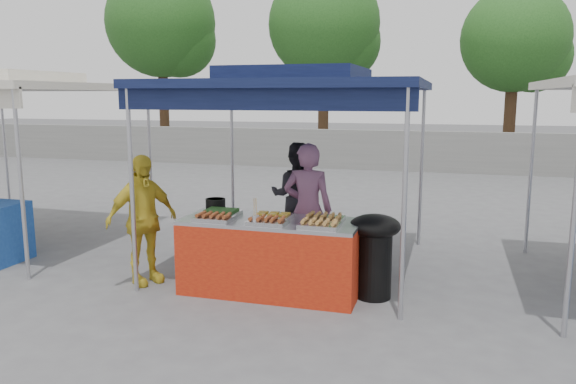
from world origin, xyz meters
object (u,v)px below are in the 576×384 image
(customer_person, at_px, (142,220))
(wok_burner, at_px, (374,248))
(vendor_table, at_px, (271,256))
(cooking_pot, at_px, (216,204))
(helper_man, at_px, (296,196))
(vendor_woman, at_px, (308,210))

(customer_person, bearing_deg, wok_burner, -53.69)
(vendor_table, xyz_separation_m, wok_burner, (1.15, 0.16, 0.14))
(vendor_table, xyz_separation_m, cooking_pot, (-0.81, 0.33, 0.50))
(cooking_pot, relative_size, helper_man, 0.15)
(vendor_table, xyz_separation_m, customer_person, (-1.56, -0.11, 0.35))
(helper_man, bearing_deg, wok_burner, 121.27)
(wok_burner, bearing_deg, customer_person, -163.46)
(cooking_pot, height_order, helper_man, helper_man)
(wok_burner, xyz_separation_m, customer_person, (-2.71, -0.28, 0.21))
(customer_person, bearing_deg, vendor_woman, -34.28)
(cooking_pot, height_order, wok_burner, cooking_pot)
(vendor_woman, height_order, helper_man, vendor_woman)
(vendor_table, relative_size, wok_burner, 2.11)
(wok_burner, bearing_deg, vendor_woman, 158.36)
(cooking_pot, relative_size, wok_burner, 0.25)
(vendor_table, bearing_deg, customer_person, -175.95)
(vendor_woman, height_order, customer_person, vendor_woman)
(vendor_table, xyz_separation_m, vendor_woman, (0.24, 0.74, 0.41))
(helper_man, distance_m, customer_person, 2.43)
(vendor_table, relative_size, cooking_pot, 8.33)
(wok_burner, relative_size, customer_person, 0.61)
(vendor_table, xyz_separation_m, helper_man, (-0.23, 1.92, 0.36))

